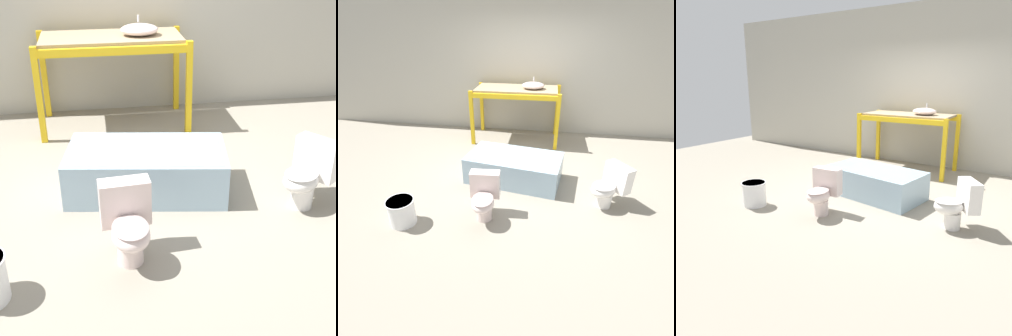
# 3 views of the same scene
# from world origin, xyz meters

# --- Properties ---
(ground_plane) EXTENTS (12.00, 12.00, 0.00)m
(ground_plane) POSITION_xyz_m (0.00, 0.00, 0.00)
(ground_plane) COLOR gray
(warehouse_wall_rear) EXTENTS (10.80, 0.08, 3.20)m
(warehouse_wall_rear) POSITION_xyz_m (0.00, 2.01, 1.60)
(warehouse_wall_rear) COLOR #B2AD9E
(warehouse_wall_rear) RESTS_ON ground_plane
(shelving_rack) EXTENTS (1.77, 0.91, 1.11)m
(shelving_rack) POSITION_xyz_m (-0.30, 1.41, 0.94)
(shelving_rack) COLOR yellow
(shelving_rack) RESTS_ON ground_plane
(sink_basin) EXTENTS (0.44, 0.38, 0.21)m
(sink_basin) POSITION_xyz_m (0.03, 1.37, 1.17)
(sink_basin) COLOR silver
(sink_basin) RESTS_ON shelving_rack
(bathtub_main) EXTENTS (1.56, 1.00, 0.43)m
(bathtub_main) POSITION_xyz_m (-0.11, -0.30, 0.25)
(bathtub_main) COLOR #99B7CC
(bathtub_main) RESTS_ON ground_plane
(toilet_near) EXTENTS (0.39, 0.51, 0.60)m
(toilet_near) POSITION_xyz_m (-0.36, -1.30, 0.32)
(toilet_near) COLOR silver
(toilet_near) RESTS_ON ground_plane
(toilet_far) EXTENTS (0.59, 0.55, 0.60)m
(toilet_far) POSITION_xyz_m (1.26, -0.78, 0.32)
(toilet_far) COLOR white
(toilet_far) RESTS_ON ground_plane
(bucket_white) EXTENTS (0.35, 0.35, 0.34)m
(bucket_white) POSITION_xyz_m (-1.37, -1.59, 0.18)
(bucket_white) COLOR white
(bucket_white) RESTS_ON ground_plane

